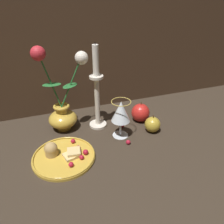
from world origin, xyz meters
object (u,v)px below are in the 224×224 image
at_px(vase, 62,107).
at_px(candlestick, 98,94).
at_px(plate_with_pastries, 63,155).
at_px(apple_beside_vase, 140,113).
at_px(apple_near_glass, 152,124).
at_px(wine_glass, 121,113).

distance_m(vase, candlestick, 0.15).
height_order(vase, plate_with_pastries, vase).
bearing_deg(plate_with_pastries, apple_beside_vase, 20.63).
bearing_deg(candlestick, apple_near_glass, -30.60).
bearing_deg(plate_with_pastries, vase, 79.19).
bearing_deg(wine_glass, candlestick, 121.25).
bearing_deg(apple_near_glass, wine_glass, 173.53).
bearing_deg(apple_near_glass, plate_with_pastries, -173.23).
bearing_deg(wine_glass, apple_near_glass, -6.47).
relative_size(candlestick, apple_beside_vase, 3.83).
bearing_deg(apple_near_glass, apple_beside_vase, 96.11).
xyz_separation_m(wine_glass, candlestick, (-0.06, 0.10, 0.04)).
bearing_deg(apple_beside_vase, apple_near_glass, -83.89).
distance_m(plate_with_pastries, apple_beside_vase, 0.39).
xyz_separation_m(plate_with_pastries, apple_beside_vase, (0.37, 0.14, 0.03)).
relative_size(vase, apple_near_glass, 4.58).
height_order(wine_glass, apple_near_glass, wine_glass).
distance_m(plate_with_pastries, candlestick, 0.28).
xyz_separation_m(apple_beside_vase, apple_near_glass, (0.01, -0.09, -0.01)).
bearing_deg(vase, apple_beside_vase, -8.69).
bearing_deg(candlestick, vase, 169.22).
relative_size(candlestick, apple_near_glass, 4.63).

